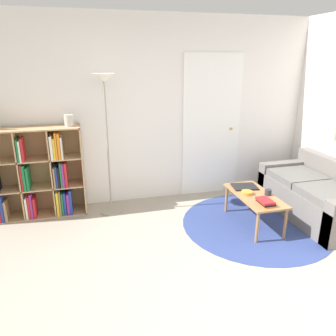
% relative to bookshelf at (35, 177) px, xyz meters
% --- Properties ---
extents(ground_plane, '(14.00, 14.00, 0.00)m').
position_rel_bookshelf_xyz_m(ground_plane, '(1.64, -2.38, -0.55)').
color(ground_plane, gray).
extents(wall_back, '(7.68, 0.11, 2.60)m').
position_rel_bookshelf_xyz_m(wall_back, '(1.68, 0.21, 0.74)').
color(wall_back, silver).
rests_on(wall_back, ground_plane).
extents(rug, '(1.87, 1.87, 0.01)m').
position_rel_bookshelf_xyz_m(rug, '(2.70, -1.00, -0.55)').
color(rug, navy).
rests_on(rug, ground_plane).
extents(bookshelf, '(1.19, 0.34, 1.19)m').
position_rel_bookshelf_xyz_m(bookshelf, '(0.00, 0.00, 0.00)').
color(bookshelf, tan).
rests_on(bookshelf, ground_plane).
extents(floor_lamp, '(0.32, 0.32, 1.84)m').
position_rel_bookshelf_xyz_m(floor_lamp, '(0.95, -0.14, 0.90)').
color(floor_lamp, gray).
rests_on(floor_lamp, ground_plane).
extents(couch, '(0.81, 1.56, 0.73)m').
position_rel_bookshelf_xyz_m(couch, '(3.62, -0.98, -0.28)').
color(couch, '#66605B').
rests_on(couch, ground_plane).
extents(coffee_table, '(0.44, 0.91, 0.41)m').
position_rel_bookshelf_xyz_m(coffee_table, '(2.66, -0.98, -0.19)').
color(coffee_table, '#996B42').
rests_on(coffee_table, ground_plane).
extents(laptop, '(0.34, 0.29, 0.02)m').
position_rel_bookshelf_xyz_m(laptop, '(2.65, -0.72, -0.13)').
color(laptop, black).
rests_on(laptop, coffee_table).
extents(bowl, '(0.14, 0.14, 0.04)m').
position_rel_bookshelf_xyz_m(bowl, '(2.57, -0.94, -0.12)').
color(bowl, orange).
rests_on(bowl, coffee_table).
extents(book_stack_on_table, '(0.16, 0.21, 0.07)m').
position_rel_bookshelf_xyz_m(book_stack_on_table, '(2.63, -1.27, -0.11)').
color(book_stack_on_table, orange).
rests_on(book_stack_on_table, coffee_table).
extents(cup, '(0.08, 0.08, 0.07)m').
position_rel_bookshelf_xyz_m(cup, '(2.81, -1.03, -0.11)').
color(cup, '#28282D').
rests_on(cup, coffee_table).
extents(vase_on_shelf, '(0.12, 0.12, 0.15)m').
position_rel_bookshelf_xyz_m(vase_on_shelf, '(0.49, -0.00, 0.72)').
color(vase_on_shelf, '#B7B2A8').
rests_on(vase_on_shelf, bookshelf).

